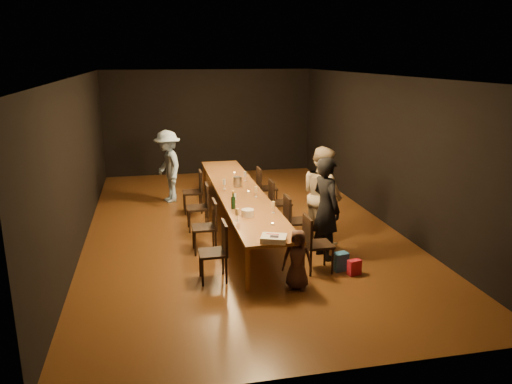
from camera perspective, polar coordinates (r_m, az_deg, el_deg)
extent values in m
plane|color=#402010|center=(10.21, -1.86, -3.95)|extent=(10.00, 10.00, 0.00)
cube|color=black|center=(14.71, -5.38, 7.94)|extent=(6.00, 0.04, 3.00)
cube|color=black|center=(5.15, 7.93, -6.08)|extent=(6.00, 0.04, 3.00)
cube|color=black|center=(9.77, -19.56, 3.40)|extent=(0.04, 10.00, 3.00)
cube|color=black|center=(10.75, 14.08, 4.84)|extent=(0.04, 10.00, 3.00)
cube|color=silver|center=(9.65, -2.01, 13.12)|extent=(6.00, 10.00, 0.04)
cube|color=brown|center=(10.00, -1.89, -0.02)|extent=(0.90, 6.00, 0.05)
cylinder|color=brown|center=(7.36, -0.95, -8.87)|extent=(0.08, 0.08, 0.70)
cylinder|color=brown|center=(7.54, 5.09, -8.32)|extent=(0.08, 0.08, 0.70)
cylinder|color=brown|center=(12.82, -5.92, 1.61)|extent=(0.08, 0.08, 0.70)
cylinder|color=brown|center=(12.92, -2.39, 1.79)|extent=(0.08, 0.08, 0.70)
imported|color=black|center=(8.50, 8.01, -1.85)|extent=(0.58, 0.73, 1.76)
imported|color=tan|center=(9.25, 7.59, -0.30)|extent=(0.88, 1.02, 1.80)
imported|color=#8BADD7|center=(11.93, -10.03, 2.90)|extent=(0.90, 1.23, 1.70)
imported|color=#462D27|center=(7.45, 4.75, -7.70)|extent=(0.52, 0.43, 0.92)
cube|color=#B61B32|center=(8.14, 11.17, -8.45)|extent=(0.23, 0.16, 0.25)
cube|color=#2764AB|center=(8.26, 9.60, -7.84)|extent=(0.26, 0.20, 0.30)
cube|color=white|center=(7.30, 2.04, -5.33)|extent=(0.45, 0.40, 0.08)
cube|color=black|center=(7.26, 2.11, -5.10)|extent=(0.15, 0.13, 0.00)
cube|color=red|center=(7.35, 1.91, -4.82)|extent=(0.19, 0.10, 0.00)
cylinder|color=white|center=(8.41, -0.97, -2.40)|extent=(0.28, 0.28, 0.12)
cylinder|color=#ABABAF|center=(10.36, -2.14, 1.22)|extent=(0.23, 0.23, 0.19)
cylinder|color=#B2B7B2|center=(8.00, 1.90, -3.68)|extent=(0.05, 0.05, 0.03)
cylinder|color=#B2B7B2|center=(9.86, -0.87, 0.01)|extent=(0.05, 0.05, 0.03)
cylinder|color=#B2B7B2|center=(11.46, -2.49, 2.16)|extent=(0.05, 0.05, 0.03)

